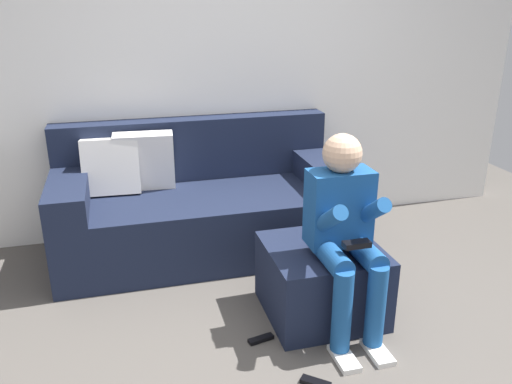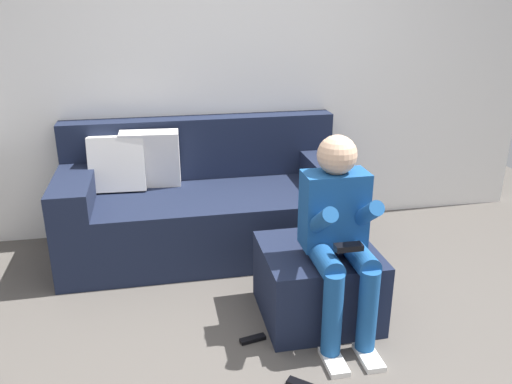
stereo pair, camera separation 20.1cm
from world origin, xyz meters
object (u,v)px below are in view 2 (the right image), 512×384
couch_sectional (203,204)px  remote_by_storage_bin (253,339)px  ottoman (317,282)px  person_seated (339,229)px

couch_sectional → remote_by_storage_bin: couch_sectional is taller
ottoman → person_seated: person_seated is taller
couch_sectional → person_seated: bearing=-63.4°
person_seated → couch_sectional: bearing=116.6°
couch_sectional → remote_by_storage_bin: bearing=-83.6°
ottoman → person_seated: (0.05, -0.17, 0.41)m
ottoman → remote_by_storage_bin: ottoman is taller
couch_sectional → person_seated: size_ratio=1.84×
couch_sectional → remote_by_storage_bin: 1.25m
couch_sectional → remote_by_storage_bin: (0.13, -1.20, -0.33)m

